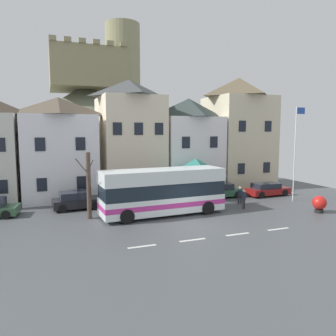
{
  "coord_description": "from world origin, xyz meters",
  "views": [
    {
      "loc": [
        -9.09,
        -19.35,
        6.22
      ],
      "look_at": [
        0.31,
        5.96,
        3.13
      ],
      "focal_mm": 34.79,
      "sensor_mm": 36.0,
      "label": 1
    }
  ],
  "objects": [
    {
      "name": "public_bench",
      "position": [
        3.92,
        8.91,
        0.47
      ],
      "size": [
        1.69,
        0.48,
        0.87
      ],
      "color": "#33473D",
      "rests_on": "ground_plane"
    },
    {
      "name": "townhouse_01",
      "position": [
        -8.04,
        11.71,
        4.6
      ],
      "size": [
        6.35,
        5.49,
        9.2
      ],
      "color": "white",
      "rests_on": "ground_plane"
    },
    {
      "name": "flagpole",
      "position": [
        11.41,
        3.57,
        4.74
      ],
      "size": [
        0.95,
        0.1,
        8.32
      ],
      "color": "silver",
      "rests_on": "ground_plane"
    },
    {
      "name": "parked_car_02",
      "position": [
        -7.05,
        7.09,
        0.68
      ],
      "size": [
        3.93,
        2.16,
        1.41
      ],
      "rotation": [
        0.0,
        0.0,
        0.07
      ],
      "color": "black",
      "rests_on": "ground_plane"
    },
    {
      "name": "pedestrian_01",
      "position": [
        6.18,
        4.11,
        0.87
      ],
      "size": [
        0.36,
        0.36,
        1.51
      ],
      "color": "#2D2D38",
      "rests_on": "ground_plane"
    },
    {
      "name": "parked_car_01",
      "position": [
        6.04,
        7.19,
        0.65
      ],
      "size": [
        4.06,
        2.23,
        1.33
      ],
      "rotation": [
        0.0,
        0.0,
        -0.1
      ],
      "color": "#2A553B",
      "rests_on": "ground_plane"
    },
    {
      "name": "townhouse_04",
      "position": [
        10.99,
        12.21,
        6.01
      ],
      "size": [
        6.24,
        6.48,
        12.01
      ],
      "color": "beige",
      "rests_on": "ground_plane"
    },
    {
      "name": "bus_shelter",
      "position": [
        3.46,
        7.25,
        3.06
      ],
      "size": [
        3.6,
        3.6,
        3.76
      ],
      "color": "#473D33",
      "rests_on": "ground_plane"
    },
    {
      "name": "parked_car_00",
      "position": [
        10.6,
        6.23,
        0.61
      ],
      "size": [
        4.28,
        2.0,
        1.24
      ],
      "rotation": [
        0.0,
        0.0,
        0.05
      ],
      "color": "maroon",
      "rests_on": "ground_plane"
    },
    {
      "name": "transit_bus",
      "position": [
        -1.21,
        2.96,
        1.72
      ],
      "size": [
        9.35,
        3.14,
        3.42
      ],
      "rotation": [
        0.0,
        0.0,
        0.05
      ],
      "color": "white",
      "rests_on": "ground_plane"
    },
    {
      "name": "pedestrian_00",
      "position": [
        4.18,
        4.58,
        0.87
      ],
      "size": [
        0.3,
        0.34,
        1.66
      ],
      "color": "black",
      "rests_on": "ground_plane"
    },
    {
      "name": "pedestrian_02",
      "position": [
        5.5,
        2.49,
        0.89
      ],
      "size": [
        0.35,
        0.35,
        1.55
      ],
      "color": "#38332D",
      "rests_on": "ground_plane"
    },
    {
      "name": "hilltop_castle",
      "position": [
        -2.73,
        35.88,
        7.33
      ],
      "size": [
        41.91,
        41.91,
        22.94
      ],
      "color": "#5F634F",
      "rests_on": "ground_plane"
    },
    {
      "name": "harbour_buoy",
      "position": [
        10.19,
        -0.59,
        0.73
      ],
      "size": [
        1.06,
        1.06,
        1.31
      ],
      "color": "black",
      "rests_on": "ground_plane"
    },
    {
      "name": "bare_tree_00",
      "position": [
        -6.47,
        3.78,
        2.43
      ],
      "size": [
        1.4,
        2.15,
        4.74
      ],
      "color": "#47382D",
      "rests_on": "ground_plane"
    },
    {
      "name": "ground_plane",
      "position": [
        0.0,
        -0.0,
        -0.03
      ],
      "size": [
        40.0,
        60.0,
        0.07
      ],
      "color": "#4B4F53"
    },
    {
      "name": "townhouse_03",
      "position": [
        4.73,
        11.71,
        4.76
      ],
      "size": [
        5.94,
        5.48,
        9.52
      ],
      "color": "white",
      "rests_on": "ground_plane"
    },
    {
      "name": "townhouse_02",
      "position": [
        -1.37,
        12.48,
        5.6
      ],
      "size": [
        5.77,
        7.02,
        11.21
      ],
      "color": "beige",
      "rests_on": "ground_plane"
    }
  ]
}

